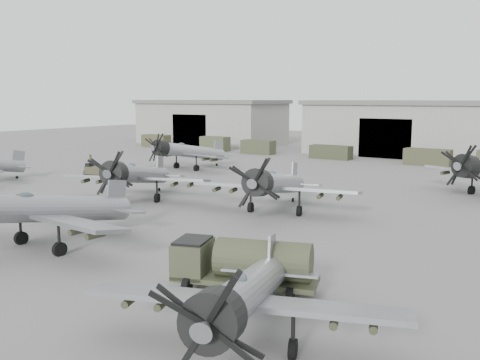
# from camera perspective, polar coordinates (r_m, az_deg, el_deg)

# --- Properties ---
(ground) EXTENTS (220.00, 220.00, 0.00)m
(ground) POSITION_cam_1_polar(r_m,az_deg,el_deg) (37.19, -13.86, -5.59)
(ground) COLOR slate
(ground) RESTS_ON ground
(hangar_left) EXTENTS (29.00, 14.80, 8.70)m
(hangar_left) POSITION_cam_1_polar(r_m,az_deg,el_deg) (107.86, -3.12, 6.22)
(hangar_left) COLOR #A5A59A
(hangar_left) RESTS_ON ground
(hangar_center) EXTENTS (29.00, 14.80, 8.70)m
(hangar_center) POSITION_cam_1_polar(r_m,az_deg,el_deg) (90.26, 16.62, 5.39)
(hangar_center) COLOR #A5A59A
(hangar_center) RESTS_ON ground
(support_truck_0) EXTENTS (5.58, 2.20, 2.29)m
(support_truck_0) POSITION_cam_1_polar(r_m,az_deg,el_deg) (101.36, -8.94, 4.14)
(support_truck_0) COLOR #44432C
(support_truck_0) RESTS_ON ground
(support_truck_1) EXTENTS (5.11, 2.20, 2.49)m
(support_truck_1) POSITION_cam_1_polar(r_m,az_deg,el_deg) (92.61, -2.70, 3.88)
(support_truck_1) COLOR #434930
(support_truck_1) RESTS_ON ground
(support_truck_2) EXTENTS (5.58, 2.20, 2.24)m
(support_truck_2) POSITION_cam_1_polar(r_m,az_deg,el_deg) (87.68, 1.93, 3.53)
(support_truck_2) COLOR #3B412A
(support_truck_2) RESTS_ON ground
(support_truck_3) EXTENTS (6.27, 2.20, 2.02)m
(support_truck_3) POSITION_cam_1_polar(r_m,az_deg,el_deg) (81.62, 9.66, 2.95)
(support_truck_3) COLOR #363A26
(support_truck_3) RESTS_ON ground
(support_truck_4) EXTENTS (6.11, 2.20, 2.24)m
(support_truck_4) POSITION_cam_1_polar(r_m,az_deg,el_deg) (76.91, 19.37, 2.31)
(support_truck_4) COLOR #3E3F29
(support_truck_4) RESTS_ON ground
(aircraft_near_1) EXTENTS (13.58, 12.22, 5.42)m
(aircraft_near_1) POSITION_cam_1_polar(r_m,az_deg,el_deg) (33.97, -20.99, -3.00)
(aircraft_near_1) COLOR gray
(aircraft_near_1) RESTS_ON ground
(aircraft_near_2) EXTENTS (11.67, 10.52, 4.70)m
(aircraft_near_2) POSITION_cam_1_polar(r_m,az_deg,el_deg) (19.18, 0.31, -12.32)
(aircraft_near_2) COLOR gray
(aircraft_near_2) RESTS_ON ground
(aircraft_mid_1) EXTENTS (13.00, 11.73, 5.25)m
(aircraft_mid_1) POSITION_cam_1_polar(r_m,az_deg,el_deg) (47.73, -11.16, 0.55)
(aircraft_mid_1) COLOR gray
(aircraft_mid_1) RESTS_ON ground
(aircraft_mid_2) EXTENTS (13.35, 12.01, 5.30)m
(aircraft_mid_2) POSITION_cam_1_polar(r_m,az_deg,el_deg) (41.71, 3.67, -0.43)
(aircraft_mid_2) COLOR #92959A
(aircraft_mid_2) RESTS_ON ground
(aircraft_far_0) EXTENTS (13.08, 11.77, 5.19)m
(aircraft_far_0) POSITION_cam_1_polar(r_m,az_deg,el_deg) (68.30, -5.87, 3.07)
(aircraft_far_0) COLOR #969A9E
(aircraft_far_0) RESTS_ON ground
(fuel_tanker) EXTENTS (7.07, 4.52, 2.59)m
(fuel_tanker) POSITION_cam_1_polar(r_m,az_deg,el_deg) (25.09, 0.33, -8.76)
(fuel_tanker) COLOR #3B402A
(fuel_tanker) RESTS_ON ground
(tug_trailer) EXTENTS (7.56, 3.45, 1.50)m
(tug_trailer) POSITION_cam_1_polar(r_m,az_deg,el_deg) (64.51, -14.03, 0.91)
(tug_trailer) COLOR #3E3B28
(tug_trailer) RESTS_ON ground
(ground_crew) EXTENTS (0.54, 0.75, 1.94)m
(ground_crew) POSITION_cam_1_polar(r_m,az_deg,el_deg) (71.03, -15.61, 1.88)
(ground_crew) COLOR #3D3E28
(ground_crew) RESTS_ON ground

